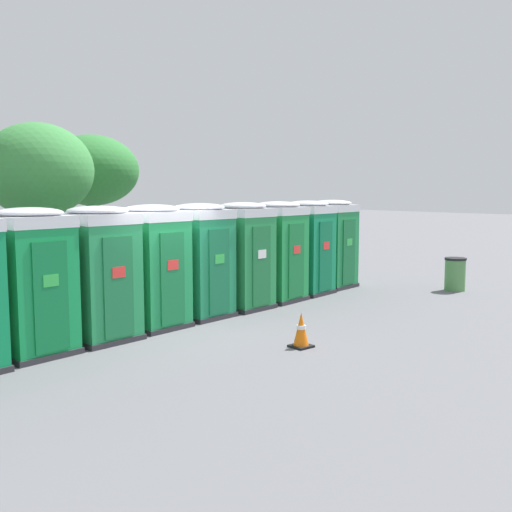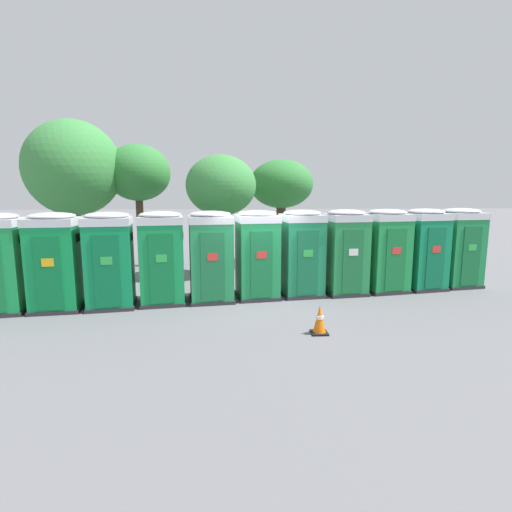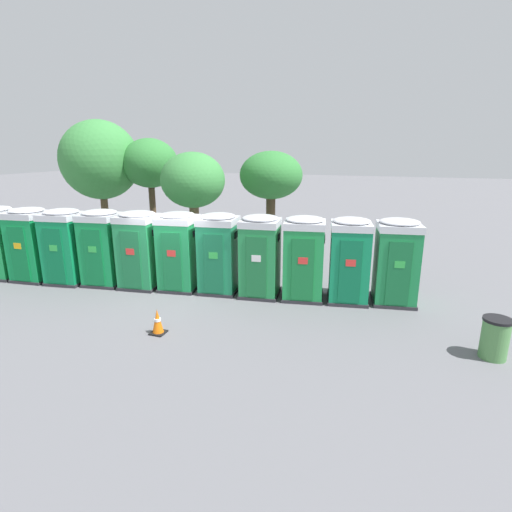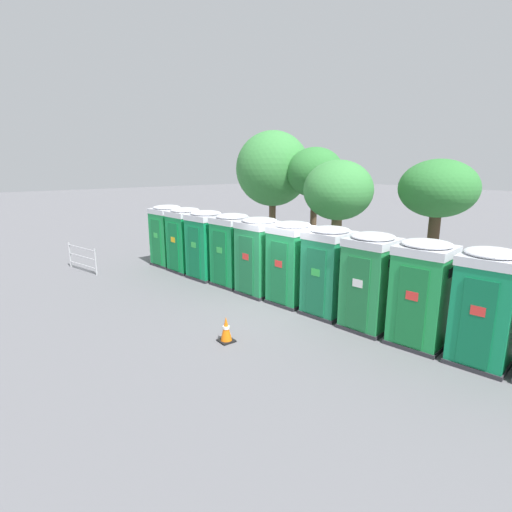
{
  "view_description": "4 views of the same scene",
  "coord_description": "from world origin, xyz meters",
  "px_view_note": "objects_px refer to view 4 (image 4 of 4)",
  "views": [
    {
      "loc": [
        -6.48,
        -10.3,
        2.84
      ],
      "look_at": [
        3.16,
        0.67,
        1.21
      ],
      "focal_mm": 42.0,
      "sensor_mm": 36.0,
      "label": 1
    },
    {
      "loc": [
        -0.82,
        -11.11,
        3.06
      ],
      "look_at": [
        -0.07,
        0.18,
        1.23
      ],
      "focal_mm": 28.0,
      "sensor_mm": 36.0,
      "label": 2
    },
    {
      "loc": [
        6.43,
        -10.69,
        4.46
      ],
      "look_at": [
        2.48,
        0.57,
        1.24
      ],
      "focal_mm": 28.0,
      "sensor_mm": 36.0,
      "label": 3
    },
    {
      "loc": [
        8.73,
        -7.71,
        4.25
      ],
      "look_at": [
        -1.5,
        -0.04,
        1.25
      ],
      "focal_mm": 28.0,
      "sensor_mm": 36.0,
      "label": 4
    }
  ],
  "objects_px": {
    "street_tree_1": "(273,169)",
    "event_barrier": "(82,257)",
    "portapotty_2": "(206,244)",
    "traffic_cone": "(226,330)",
    "portapotty_1": "(186,239)",
    "portapotty_6": "(328,271)",
    "portapotty_5": "(291,263)",
    "portapotty_4": "(259,256)",
    "street_tree_2": "(338,192)",
    "street_tree_3": "(315,173)",
    "portapotty_0": "(168,235)",
    "portapotty_3": "(232,249)",
    "portapotty_9": "(486,307)",
    "portapotty_7": "(370,281)",
    "portapotty_8": "(422,293)",
    "street_tree_0": "(438,190)"
  },
  "relations": [
    {
      "from": "portapotty_0",
      "to": "portapotty_9",
      "type": "bearing_deg",
      "value": 8.22
    },
    {
      "from": "street_tree_3",
      "to": "traffic_cone",
      "type": "relative_size",
      "value": 7.71
    },
    {
      "from": "portapotty_6",
      "to": "street_tree_1",
      "type": "xyz_separation_m",
      "value": [
        -8.08,
        4.55,
        2.65
      ]
    },
    {
      "from": "portapotty_7",
      "to": "street_tree_0",
      "type": "relative_size",
      "value": 0.58
    },
    {
      "from": "portapotty_7",
      "to": "event_barrier",
      "type": "bearing_deg",
      "value": -156.62
    },
    {
      "from": "portapotty_1",
      "to": "traffic_cone",
      "type": "relative_size",
      "value": 3.97
    },
    {
      "from": "portapotty_4",
      "to": "portapotty_5",
      "type": "relative_size",
      "value": 1.0
    },
    {
      "from": "portapotty_0",
      "to": "portapotty_7",
      "type": "distance_m",
      "value": 9.38
    },
    {
      "from": "traffic_cone",
      "to": "portapotty_9",
      "type": "bearing_deg",
      "value": 42.67
    },
    {
      "from": "street_tree_2",
      "to": "traffic_cone",
      "type": "bearing_deg",
      "value": -70.52
    },
    {
      "from": "portapotty_4",
      "to": "street_tree_2",
      "type": "bearing_deg",
      "value": 85.91
    },
    {
      "from": "portapotty_3",
      "to": "portapotty_8",
      "type": "xyz_separation_m",
      "value": [
        6.64,
        0.92,
        -0.0
      ]
    },
    {
      "from": "street_tree_1",
      "to": "portapotty_8",
      "type": "bearing_deg",
      "value": -21.5
    },
    {
      "from": "portapotty_0",
      "to": "traffic_cone",
      "type": "xyz_separation_m",
      "value": [
        7.77,
        -2.12,
        -0.97
      ]
    },
    {
      "from": "portapotty_0",
      "to": "street_tree_1",
      "type": "bearing_deg",
      "value": 91.26
    },
    {
      "from": "portapotty_3",
      "to": "street_tree_0",
      "type": "height_order",
      "value": "street_tree_0"
    },
    {
      "from": "portapotty_6",
      "to": "traffic_cone",
      "type": "bearing_deg",
      "value": -93.2
    },
    {
      "from": "portapotty_3",
      "to": "portapotty_6",
      "type": "height_order",
      "value": "same"
    },
    {
      "from": "portapotty_1",
      "to": "street_tree_0",
      "type": "xyz_separation_m",
      "value": [
        6.68,
        6.33,
        2.03
      ]
    },
    {
      "from": "traffic_cone",
      "to": "event_barrier",
      "type": "relative_size",
      "value": 0.32
    },
    {
      "from": "portapotty_6",
      "to": "street_tree_1",
      "type": "bearing_deg",
      "value": 150.6
    },
    {
      "from": "portapotty_2",
      "to": "traffic_cone",
      "type": "xyz_separation_m",
      "value": [
        5.11,
        -2.43,
        -0.97
      ]
    },
    {
      "from": "portapotty_6",
      "to": "street_tree_3",
      "type": "xyz_separation_m",
      "value": [
        -5.77,
        5.14,
        2.49
      ]
    },
    {
      "from": "portapotty_7",
      "to": "portapotty_8",
      "type": "relative_size",
      "value": 1.0
    },
    {
      "from": "portapotty_7",
      "to": "portapotty_9",
      "type": "xyz_separation_m",
      "value": [
        2.65,
        0.42,
        0.0
      ]
    },
    {
      "from": "portapotty_0",
      "to": "traffic_cone",
      "type": "bearing_deg",
      "value": -15.26
    },
    {
      "from": "portapotty_2",
      "to": "traffic_cone",
      "type": "distance_m",
      "value": 5.74
    },
    {
      "from": "traffic_cone",
      "to": "street_tree_0",
      "type": "bearing_deg",
      "value": 88.36
    },
    {
      "from": "portapotty_5",
      "to": "portapotty_9",
      "type": "height_order",
      "value": "same"
    },
    {
      "from": "portapotty_9",
      "to": "portapotty_0",
      "type": "bearing_deg",
      "value": -171.78
    },
    {
      "from": "street_tree_2",
      "to": "portapotty_8",
      "type": "bearing_deg",
      "value": -27.54
    },
    {
      "from": "portapotty_2",
      "to": "portapotty_6",
      "type": "xyz_separation_m",
      "value": [
        5.29,
        0.88,
        0.0
      ]
    },
    {
      "from": "portapotty_3",
      "to": "portapotty_9",
      "type": "xyz_separation_m",
      "value": [
        7.96,
        1.13,
        0.0
      ]
    },
    {
      "from": "portapotty_1",
      "to": "street_tree_0",
      "type": "bearing_deg",
      "value": 43.42
    },
    {
      "from": "portapotty_4",
      "to": "portapotty_9",
      "type": "distance_m",
      "value": 6.7
    },
    {
      "from": "portapotty_1",
      "to": "portapotty_5",
      "type": "bearing_deg",
      "value": 9.03
    },
    {
      "from": "portapotty_1",
      "to": "street_tree_1",
      "type": "xyz_separation_m",
      "value": [
        -1.46,
        5.59,
        2.65
      ]
    },
    {
      "from": "portapotty_3",
      "to": "street_tree_1",
      "type": "distance_m",
      "value": 7.1
    },
    {
      "from": "event_barrier",
      "to": "portapotty_5",
      "type": "bearing_deg",
      "value": 28.39
    },
    {
      "from": "portapotty_4",
      "to": "event_barrier",
      "type": "xyz_separation_m",
      "value": [
        -6.45,
        -3.95,
        -0.72
      ]
    },
    {
      "from": "street_tree_1",
      "to": "event_barrier",
      "type": "relative_size",
      "value": 2.89
    },
    {
      "from": "portapotty_2",
      "to": "portapotty_5",
      "type": "height_order",
      "value": "same"
    },
    {
      "from": "portapotty_1",
      "to": "portapotty_9",
      "type": "distance_m",
      "value": 10.73
    },
    {
      "from": "portapotty_1",
      "to": "event_barrier",
      "type": "distance_m",
      "value": 4.23
    },
    {
      "from": "street_tree_3",
      "to": "portapotty_5",
      "type": "bearing_deg",
      "value": -50.19
    },
    {
      "from": "portapotty_1",
      "to": "street_tree_0",
      "type": "height_order",
      "value": "street_tree_0"
    },
    {
      "from": "portapotty_4",
      "to": "traffic_cone",
      "type": "distance_m",
      "value": 3.9
    },
    {
      "from": "portapotty_4",
      "to": "street_tree_2",
      "type": "height_order",
      "value": "street_tree_2"
    },
    {
      "from": "portapotty_3",
      "to": "portapotty_4",
      "type": "xyz_separation_m",
      "value": [
        1.33,
        0.16,
        -0.0
      ]
    },
    {
      "from": "portapotty_1",
      "to": "street_tree_1",
      "type": "distance_m",
      "value": 6.35
    }
  ]
}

